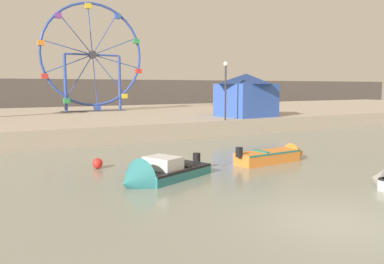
# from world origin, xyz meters

# --- Properties ---
(ground_plane) EXTENTS (240.00, 240.00, 0.00)m
(ground_plane) POSITION_xyz_m (0.00, 0.00, 0.00)
(ground_plane) COLOR gray
(quay_promenade) EXTENTS (110.00, 24.70, 1.09)m
(quay_promenade) POSITION_xyz_m (0.00, 28.11, 0.55)
(quay_promenade) COLOR tan
(quay_promenade) RESTS_ON ground_plane
(distant_town_skyline) EXTENTS (140.00, 3.00, 4.40)m
(distant_town_skyline) POSITION_xyz_m (0.00, 49.37, 2.20)
(distant_town_skyline) COLOR #564C47
(distant_town_skyline) RESTS_ON ground_plane
(motorboat_orange_hull) EXTENTS (4.25, 1.35, 1.09)m
(motorboat_orange_hull) POSITION_xyz_m (4.25, 7.05, 0.29)
(motorboat_orange_hull) COLOR orange
(motorboat_orange_hull) RESTS_ON ground_plane
(motorboat_teal_painted) EXTENTS (4.25, 2.94, 1.52)m
(motorboat_teal_painted) POSITION_xyz_m (-2.21, 6.27, 0.26)
(motorboat_teal_painted) COLOR teal
(motorboat_teal_painted) RESTS_ON ground_plane
(ferris_wheel_blue_frame) EXTENTS (9.61, 1.20, 10.04)m
(ferris_wheel_blue_frame) POSITION_xyz_m (2.51, 30.51, 6.14)
(ferris_wheel_blue_frame) COLOR #334CA8
(ferris_wheel_blue_frame) RESTS_ON quay_promenade
(carnival_booth_blue_tent) EXTENTS (4.40, 4.19, 3.32)m
(carnival_booth_blue_tent) POSITION_xyz_m (10.98, 18.23, 2.82)
(carnival_booth_blue_tent) COLOR #3356B7
(carnival_booth_blue_tent) RESTS_ON quay_promenade
(promenade_lamp_near) EXTENTS (0.32, 0.32, 4.05)m
(promenade_lamp_near) POSITION_xyz_m (7.69, 16.24, 3.72)
(promenade_lamp_near) COLOR #2D2D33
(promenade_lamp_near) RESTS_ON quay_promenade
(mooring_buoy_orange) EXTENTS (0.44, 0.44, 0.44)m
(mooring_buoy_orange) POSITION_xyz_m (-3.37, 9.55, 0.22)
(mooring_buoy_orange) COLOR red
(mooring_buoy_orange) RESTS_ON ground_plane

